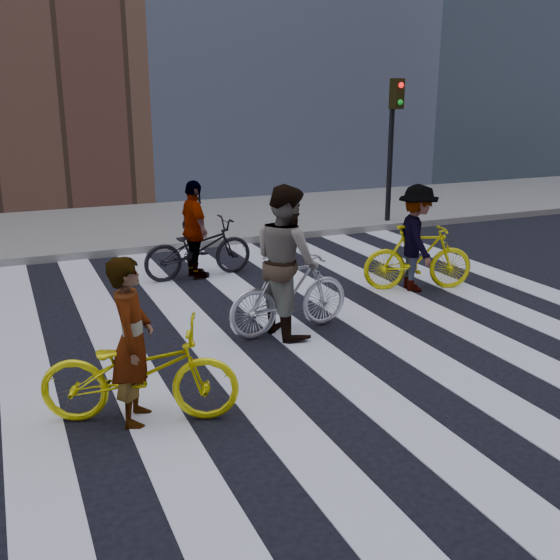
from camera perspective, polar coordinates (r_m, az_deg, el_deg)
ground at (r=8.95m, az=4.05°, el=-3.93°), size 100.00×100.00×0.00m
sidewalk_far at (r=15.73m, az=-8.67°, el=5.02°), size 100.00×5.00×0.15m
zebra_crosswalk at (r=8.94m, az=4.06°, el=-3.89°), size 8.25×10.00×0.01m
traffic_signal at (r=15.25m, az=9.85°, el=12.98°), size 0.22×0.42×3.33m
bike_yellow_left at (r=6.42m, az=-12.13°, el=-7.85°), size 1.99×1.29×0.99m
bike_silver_mid at (r=8.50m, az=0.85°, el=-1.20°), size 1.81×0.71×1.06m
bike_yellow_right at (r=10.60m, az=11.93°, el=1.93°), size 1.81×1.03×1.05m
bike_dark_rear at (r=11.14m, az=-7.13°, el=2.72°), size 1.95×0.81×1.00m
rider_left at (r=6.29m, az=-12.75°, el=-5.22°), size 0.58×0.70×1.63m
rider_mid at (r=8.36m, az=0.55°, el=1.69°), size 0.85×1.03×1.96m
rider_right at (r=10.50m, az=11.81°, el=3.59°), size 0.94×1.23×1.68m
rider_rear at (r=11.06m, az=-7.44°, el=4.35°), size 0.48×1.00×1.65m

